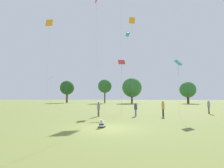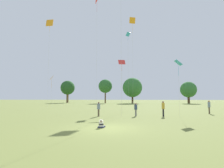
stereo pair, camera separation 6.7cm
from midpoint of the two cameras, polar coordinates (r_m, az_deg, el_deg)
name	(u,v)px [view 1 (the left image)]	position (r m, az deg, el deg)	size (l,w,h in m)	color
ground_plane	(107,128)	(12.96, -1.72, -14.18)	(300.00, 300.00, 0.00)	olive
seated_toddler	(101,124)	(13.11, -3.61, -13.02)	(0.51, 0.60, 0.59)	#282D47
person_standing_0	(99,108)	(20.61, -4.52, -7.72)	(0.44, 0.44, 1.70)	brown
person_standing_2	(163,107)	(21.21, 16.24, -7.28)	(0.46, 0.46, 1.79)	black
person_standing_3	(136,108)	(20.96, 7.64, -7.87)	(0.50, 0.50, 1.56)	slate
person_standing_4	(209,106)	(27.01, 28.96, -6.21)	(0.45, 0.45, 1.81)	brown
kite_0	(128,38)	(37.90, 5.09, 14.73)	(1.05, 1.04, 15.77)	#339EDB
kite_1	(132,24)	(35.36, 6.51, 18.98)	(1.17, 0.60, 17.42)	orange
kite_2	(49,25)	(36.47, -19.89, 17.72)	(1.38, 0.34, 16.86)	orange
kite_3	(97,4)	(37.44, -5.11, 24.49)	(0.81, 1.26, 21.73)	red
kite_4	(178,64)	(21.85, 20.69, 6.12)	(0.78, 0.97, 6.55)	#339EDB
kite_5	(51,78)	(40.65, -19.26, 1.76)	(1.16, 1.27, 6.99)	orange
kite_8	(122,63)	(25.15, 3.08, 6.76)	(1.08, 0.83, 7.63)	red
distant_tree_0	(132,88)	(67.24, 6.48, -1.15)	(7.44, 7.44, 9.73)	#473323
distant_tree_1	(67,88)	(74.20, -14.48, -1.22)	(5.77, 5.77, 9.11)	brown
distant_tree_2	(105,86)	(67.15, -2.39, -0.73)	(5.22, 5.22, 9.17)	brown
distant_tree_3	(188,90)	(70.36, 23.48, -1.71)	(5.85, 5.85, 8.04)	#473323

